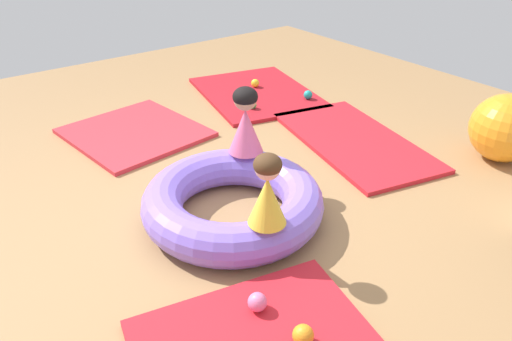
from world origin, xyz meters
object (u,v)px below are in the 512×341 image
play_ball_pink (257,302)px  exercise_ball_large (505,128)px  play_ball_teal (308,95)px  play_ball_orange_second (303,335)px  child_in_pink (246,121)px  child_in_yellow (267,191)px  inflatable_cushion (233,201)px  play_ball_green (253,105)px  play_ball_yellow (255,83)px

play_ball_pink → exercise_ball_large: bearing=94.1°
play_ball_teal → play_ball_orange_second: 3.32m
child_in_pink → child_in_yellow: bearing=-67.6°
inflatable_cushion → play_ball_teal: 2.29m
play_ball_pink → exercise_ball_large: size_ratio=0.18×
play_ball_teal → play_ball_green: (-0.14, -0.64, -0.01)m
play_ball_green → child_in_yellow: bearing=-34.2°
play_ball_yellow → exercise_ball_large: exercise_ball_large is taller
play_ball_pink → play_ball_yellow: bearing=143.6°
child_in_yellow → play_ball_teal: size_ratio=4.81×
play_ball_teal → play_ball_orange_second: (2.45, -2.24, 0.01)m
play_ball_pink → exercise_ball_large: 2.75m
child_in_yellow → exercise_ball_large: bearing=111.3°
play_ball_pink → play_ball_yellow: size_ratio=1.14×
play_ball_pink → play_ball_green: size_ratio=1.28×
child_in_yellow → play_ball_orange_second: size_ratio=4.18×
play_ball_green → play_ball_yellow: 0.65m
play_ball_teal → play_ball_green: 0.66m
inflatable_cushion → play_ball_yellow: 2.55m
inflatable_cushion → play_ball_orange_second: inflatable_cushion is taller
play_ball_orange_second → play_ball_green: bearing=148.4°
child_in_pink → play_ball_orange_second: size_ratio=4.67×
play_ball_yellow → play_ball_teal: bearing=20.3°
inflatable_cushion → play_ball_green: inflatable_cushion is taller
play_ball_teal → play_ball_orange_second: play_ball_orange_second is taller
child_in_pink → play_ball_yellow: child_in_pink is taller
inflatable_cushion → exercise_ball_large: 2.42m
exercise_ball_large → child_in_pink: bearing=-116.0°
play_ball_yellow → play_ball_pink: bearing=-36.4°
inflatable_cushion → play_ball_pink: 0.92m
play_ball_yellow → child_in_yellow: bearing=-35.3°
inflatable_cushion → child_in_yellow: child_in_yellow is taller
child_in_pink → play_ball_teal: child_in_pink is taller
play_ball_teal → exercise_ball_large: 2.00m
child_in_yellow → exercise_ball_large: 2.42m
play_ball_pink → play_ball_teal: play_ball_pink is taller
play_ball_yellow → play_ball_orange_second: bearing=-32.9°
play_ball_orange_second → exercise_ball_large: bearing=100.8°
play_ball_pink → play_ball_green: (-2.27, 1.64, -0.01)m
play_ball_pink → play_ball_teal: 3.13m
child_in_pink → exercise_ball_large: (0.96, 1.97, -0.24)m
play_ball_teal → play_ball_yellow: 0.68m
play_ball_teal → play_ball_yellow: size_ratio=1.03×
child_in_pink → exercise_ball_large: size_ratio=0.89×
child_in_pink → play_ball_green: (-1.11, 0.88, -0.45)m
inflatable_cushion → play_ball_orange_second: 1.19m
play_ball_pink → play_ball_orange_second: bearing=8.3°
child_in_yellow → play_ball_teal: child_in_yellow is taller
play_ball_teal → play_ball_yellow: (-0.64, -0.24, -0.00)m
child_in_pink → play_ball_pink: (1.16, -0.76, -0.44)m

